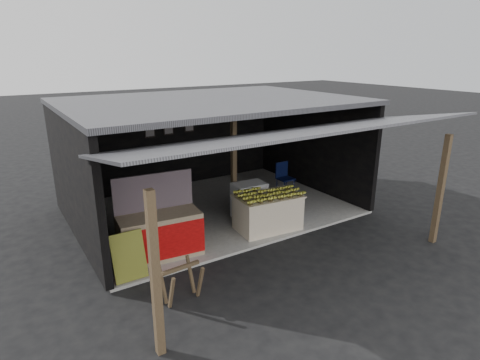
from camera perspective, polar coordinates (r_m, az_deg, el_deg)
ground at (r=9.16m, az=3.86°, el=-9.23°), size 80.00×80.00×0.00m
concrete_slab at (r=11.07m, az=-3.83°, el=-4.13°), size 7.00×5.00×0.06m
shophouse at (r=10.75m, az=-4.87°, el=6.70°), size 7.40×7.29×3.02m
banana_table at (r=9.66m, az=3.97°, el=-4.58°), size 1.63×1.09×0.85m
banana_pile at (r=9.48m, az=4.03°, el=-1.74°), size 1.50×0.99×0.17m
white_crate at (r=10.31m, az=1.30°, el=-2.89°), size 0.86×0.62×0.91m
neighbor_stall at (r=8.53m, az=-11.32°, el=-7.42°), size 1.73×0.91×1.72m
green_signboard at (r=7.86m, az=-15.54°, el=-10.43°), size 0.62×0.28×0.91m
sawhorse at (r=7.17m, az=-8.35°, el=-13.76°), size 0.70×0.63×0.67m
water_barrel at (r=10.55m, az=7.00°, el=-3.61°), size 0.37×0.37×0.54m
plastic_chair at (r=12.13m, az=6.23°, el=0.70°), size 0.44×0.44×0.94m
magenta_rug at (r=11.74m, az=3.65°, el=-2.65°), size 1.51×1.01×0.01m
picture_frames at (r=12.57m, az=-10.01°, el=7.32°), size 1.62×0.04×0.46m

